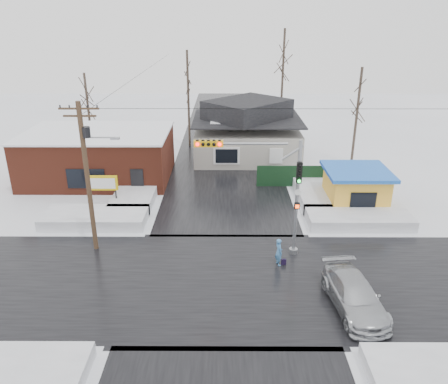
{
  "coord_description": "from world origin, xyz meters",
  "views": [
    {
      "loc": [
        -0.06,
        -19.92,
        13.31
      ],
      "look_at": [
        -0.17,
        5.35,
        3.0
      ],
      "focal_mm": 35.0,
      "sensor_mm": 36.0,
      "label": 1
    }
  ],
  "objects_px": {
    "kiosk": "(355,188)",
    "car": "(354,296)",
    "marquee_sign": "(102,184)",
    "traffic_signal": "(270,183)",
    "utility_pole": "(88,170)",
    "pedestrian": "(279,252)"
  },
  "relations": [
    {
      "from": "marquee_sign",
      "to": "utility_pole",
      "type": "bearing_deg",
      "value": -79.87
    },
    {
      "from": "kiosk",
      "to": "car",
      "type": "height_order",
      "value": "kiosk"
    },
    {
      "from": "utility_pole",
      "to": "car",
      "type": "bearing_deg",
      "value": -22.43
    },
    {
      "from": "utility_pole",
      "to": "car",
      "type": "height_order",
      "value": "utility_pole"
    },
    {
      "from": "utility_pole",
      "to": "car",
      "type": "relative_size",
      "value": 1.75
    },
    {
      "from": "utility_pole",
      "to": "pedestrian",
      "type": "distance_m",
      "value": 11.84
    },
    {
      "from": "kiosk",
      "to": "car",
      "type": "xyz_separation_m",
      "value": [
        -3.34,
        -12.31,
        -0.72
      ]
    },
    {
      "from": "marquee_sign",
      "to": "pedestrian",
      "type": "bearing_deg",
      "value": -33.17
    },
    {
      "from": "marquee_sign",
      "to": "car",
      "type": "height_order",
      "value": "marquee_sign"
    },
    {
      "from": "marquee_sign",
      "to": "traffic_signal",
      "type": "bearing_deg",
      "value": -29.72
    },
    {
      "from": "traffic_signal",
      "to": "pedestrian",
      "type": "bearing_deg",
      "value": -68.06
    },
    {
      "from": "kiosk",
      "to": "marquee_sign",
      "type": "bearing_deg",
      "value": -178.45
    },
    {
      "from": "utility_pole",
      "to": "kiosk",
      "type": "distance_m",
      "value": 18.95
    },
    {
      "from": "car",
      "to": "pedestrian",
      "type": "bearing_deg",
      "value": 122.44
    },
    {
      "from": "kiosk",
      "to": "utility_pole",
      "type": "bearing_deg",
      "value": -159.56
    },
    {
      "from": "utility_pole",
      "to": "marquee_sign",
      "type": "relative_size",
      "value": 3.53
    },
    {
      "from": "car",
      "to": "marquee_sign",
      "type": "bearing_deg",
      "value": 135.78
    },
    {
      "from": "car",
      "to": "utility_pole",
      "type": "bearing_deg",
      "value": 151.26
    },
    {
      "from": "traffic_signal",
      "to": "marquee_sign",
      "type": "relative_size",
      "value": 2.75
    },
    {
      "from": "kiosk",
      "to": "car",
      "type": "relative_size",
      "value": 0.9
    },
    {
      "from": "pedestrian",
      "to": "car",
      "type": "distance_m",
      "value": 5.13
    },
    {
      "from": "marquee_sign",
      "to": "pedestrian",
      "type": "relative_size",
      "value": 1.56
    }
  ]
}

